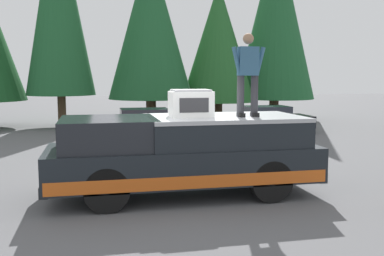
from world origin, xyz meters
name	(u,v)px	position (x,y,z in m)	size (l,w,h in m)	color
ground_plane	(168,198)	(0.00, 0.00, 0.00)	(90.00, 90.00, 0.00)	#565659
pickup_truck	(183,154)	(0.14, -0.36, 0.87)	(2.01, 5.54, 1.65)	black
compressor_unit	(191,103)	(0.06, -0.50, 1.93)	(0.65, 0.84, 0.56)	white
person_on_truck_bed	(248,73)	(-0.10, -1.66, 2.55)	(0.29, 0.72, 1.69)	#333338
parked_car_black	(264,119)	(9.38, -5.79, 0.58)	(1.64, 4.10, 1.16)	black
parked_car_maroon	(143,123)	(9.05, -0.46, 0.58)	(1.64, 4.10, 1.16)	maroon
conifer_far_left	(276,15)	(15.03, -8.58, 5.80)	(4.41, 4.41, 10.45)	#4C3826
conifer_left	(218,43)	(14.36, -5.09, 4.19)	(3.94, 3.94, 7.32)	#4C3826
conifer_center_left	(150,23)	(14.00, -1.43, 5.08)	(4.29, 4.29, 8.89)	#4C3826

